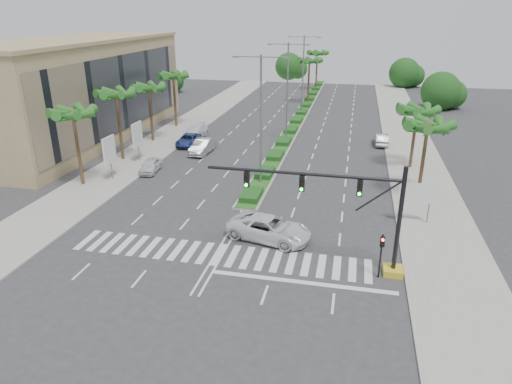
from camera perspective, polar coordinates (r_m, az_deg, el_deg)
ground at (r=31.65m, az=-4.66°, el=-7.80°), size 160.00×160.00×0.00m
footpath_right at (r=49.26m, az=19.68°, el=2.14°), size 6.00×120.00×0.15m
footpath_left at (r=54.16m, az=-14.07°, el=4.51°), size 6.00×120.00×0.15m
median at (r=73.38m, az=5.60°, el=9.54°), size 2.20×75.00×0.20m
median_grass at (r=73.36m, az=5.61°, el=9.63°), size 1.80×75.00×0.04m
building at (r=63.25m, az=-21.19°, el=11.67°), size 12.00×36.00×12.00m
signal_gantry at (r=28.93m, az=13.02°, el=-3.61°), size 12.60×1.20×7.20m
pedestrian_signal at (r=29.03m, az=15.42°, el=-6.90°), size 0.28×0.36×3.00m
direction_sign at (r=37.03m, az=19.48°, el=-0.29°), size 2.70×0.11×3.40m
billboard_near at (r=46.30m, az=-17.86°, el=4.92°), size 0.18×2.10×4.35m
billboard_far at (r=51.37m, az=-14.61°, el=6.88°), size 0.18×2.10×4.35m
palm_left_near at (r=44.83m, az=-21.91°, el=8.80°), size 4.57×4.68×7.55m
palm_left_mid at (r=51.45m, az=-17.09°, el=11.36°), size 4.57×4.68×7.95m
palm_left_far at (r=58.56m, az=-13.25°, el=12.33°), size 4.57×4.68×7.35m
palm_left_end at (r=65.74m, az=-10.29°, el=13.88°), size 4.57×4.68×7.75m
palm_right_near at (r=41.78m, az=20.65°, el=7.43°), size 4.57×4.68×7.05m
palm_right_far at (r=49.58m, az=19.48°, el=9.33°), size 4.57×4.68×6.75m
palm_median_a at (r=82.10m, az=6.69°, el=15.81°), size 4.57×4.68×8.05m
palm_median_b at (r=96.96m, az=7.68°, el=16.67°), size 4.57×4.68×8.05m
streetlight_near at (r=42.02m, az=0.61°, el=9.75°), size 5.10×0.25×12.00m
streetlight_mid at (r=57.53m, az=3.95°, el=12.99°), size 5.10×0.25×12.00m
streetlight_far at (r=73.25m, az=5.90°, el=14.83°), size 5.10×0.25×12.00m
car_parked_a at (r=48.26m, az=-13.04°, el=3.24°), size 2.06×4.16×1.36m
car_parked_b at (r=53.68m, az=-6.67°, el=5.71°), size 2.02×5.10×1.65m
car_parked_c at (r=57.14m, az=-8.45°, el=6.46°), size 2.58×5.05×1.37m
car_parked_d at (r=60.24m, az=-7.67°, el=7.39°), size 2.57×5.51×1.56m
car_crossing at (r=33.19m, az=1.67°, el=-4.57°), size 6.67×4.23×1.72m
car_right at (r=58.78m, az=15.39°, el=6.38°), size 1.67×4.42×1.44m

